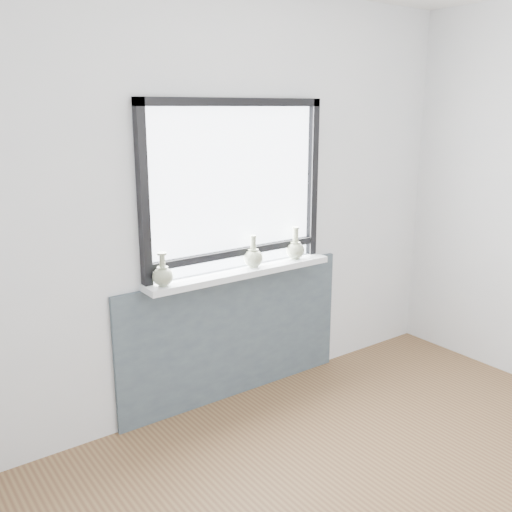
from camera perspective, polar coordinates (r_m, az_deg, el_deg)
back_wall at (r=3.61m, az=-2.44°, el=5.15°), size 3.60×0.02×2.60m
apron_panel at (r=3.83m, az=-2.04°, el=-7.87°), size 1.70×0.03×0.86m
windowsill at (r=3.62m, az=-1.49°, el=-1.62°), size 1.32×0.18×0.04m
window at (r=3.56m, az=-2.13°, el=7.32°), size 1.30×0.06×1.05m
vase_a at (r=3.31m, az=-9.30°, el=-1.88°), size 0.12×0.12×0.20m
vase_b at (r=3.65m, az=-0.28°, el=-0.08°), size 0.13×0.13×0.21m
vase_c at (r=3.86m, az=3.96°, el=0.72°), size 0.12×0.12×0.22m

